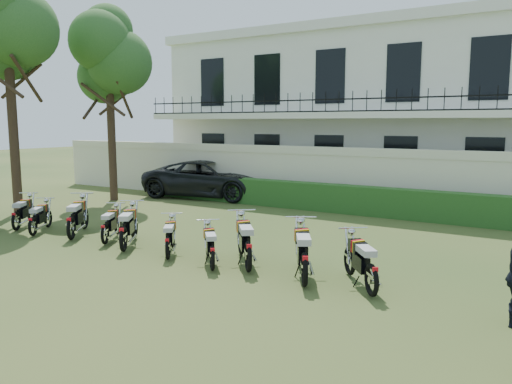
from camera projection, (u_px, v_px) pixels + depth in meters
ground at (221, 257)px, 12.00m from camera, size 100.00×100.00×0.00m
perimeter_wall at (344, 178)px, 18.61m from camera, size 30.00×0.35×2.30m
hedge at (362, 200)px, 17.51m from camera, size 18.00×0.60×1.00m
building at (393, 112)px, 23.31m from camera, size 20.40×9.60×7.40m
tree_west_mid at (6, 19)px, 16.79m from camera, size 3.40×3.20×8.82m
tree_west_near at (109, 55)px, 20.03m from camera, size 3.40×3.20×7.90m
motorcycle_0 at (16, 216)px, 14.77m from camera, size 1.14×1.54×1.00m
motorcycle_1 at (33, 222)px, 14.10m from camera, size 1.04×1.49×0.95m
motorcycle_2 at (71, 222)px, 13.58m from camera, size 1.31×1.74×1.14m
motorcycle_3 at (105, 229)px, 13.12m from camera, size 0.96×1.55×0.95m
motorcycle_4 at (123, 233)px, 12.35m from camera, size 1.23×1.74×1.11m
motorcycle_5 at (168, 243)px, 11.67m from camera, size 1.05×1.44×0.93m
motorcycle_6 at (212, 252)px, 10.80m from camera, size 1.20×1.34×0.94m
motorcycle_7 at (248, 249)px, 10.66m from camera, size 1.41×1.69×1.15m
motorcycle_8 at (305, 261)px, 9.70m from camera, size 1.15×1.90×1.16m
motorcycle_9 at (372, 272)px, 9.16m from camera, size 1.27×1.59×1.06m
suv at (210, 179)px, 21.58m from camera, size 6.08×3.58×1.59m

